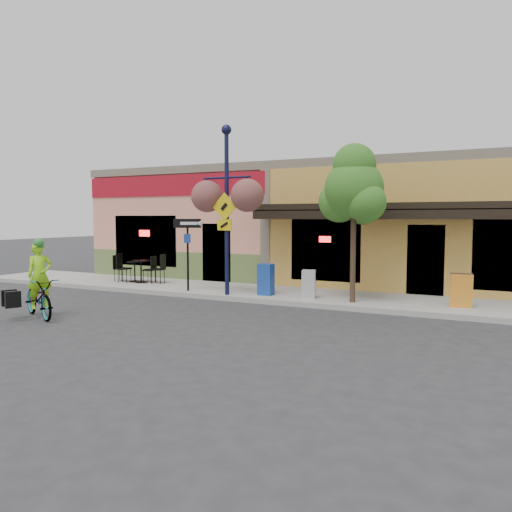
{
  "coord_description": "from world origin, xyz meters",
  "views": [
    {
      "loc": [
        6.41,
        -12.5,
        2.5
      ],
      "look_at": [
        0.05,
        0.5,
        1.4
      ],
      "focal_mm": 35.0,
      "sensor_mm": 36.0,
      "label": 1
    }
  ],
  "objects_px": {
    "lamp_post": "(227,210)",
    "newspaper_box_grey": "(309,284)",
    "bicycle": "(39,298)",
    "newspaper_box_blue": "(266,279)",
    "building": "(329,224)",
    "one_way_sign": "(188,255)",
    "street_tree": "(353,223)",
    "cyclist_rider": "(40,285)"
  },
  "relations": [
    {
      "from": "lamp_post",
      "to": "newspaper_box_grey",
      "type": "distance_m",
      "value": 3.33
    },
    {
      "from": "bicycle",
      "to": "newspaper_box_blue",
      "type": "height_order",
      "value": "newspaper_box_blue"
    },
    {
      "from": "bicycle",
      "to": "newspaper_box_blue",
      "type": "relative_size",
      "value": 1.99
    },
    {
      "from": "building",
      "to": "newspaper_box_grey",
      "type": "xyz_separation_m",
      "value": [
        1.42,
        -6.26,
        -1.69
      ]
    },
    {
      "from": "building",
      "to": "one_way_sign",
      "type": "relative_size",
      "value": 7.81
    },
    {
      "from": "lamp_post",
      "to": "bicycle",
      "type": "bearing_deg",
      "value": -120.4
    },
    {
      "from": "building",
      "to": "one_way_sign",
      "type": "xyz_separation_m",
      "value": [
        -2.62,
        -6.55,
        -0.94
      ]
    },
    {
      "from": "building",
      "to": "newspaper_box_blue",
      "type": "relative_size",
      "value": 19.03
    },
    {
      "from": "newspaper_box_blue",
      "to": "street_tree",
      "type": "height_order",
      "value": "street_tree"
    },
    {
      "from": "cyclist_rider",
      "to": "bicycle",
      "type": "bearing_deg",
      "value": 114.37
    },
    {
      "from": "bicycle",
      "to": "street_tree",
      "type": "distance_m",
      "value": 8.5
    },
    {
      "from": "lamp_post",
      "to": "newspaper_box_grey",
      "type": "xyz_separation_m",
      "value": [
        2.49,
        0.46,
        -2.17
      ]
    },
    {
      "from": "lamp_post",
      "to": "street_tree",
      "type": "height_order",
      "value": "lamp_post"
    },
    {
      "from": "cyclist_rider",
      "to": "newspaper_box_grey",
      "type": "bearing_deg",
      "value": -22.41
    },
    {
      "from": "newspaper_box_blue",
      "to": "street_tree",
      "type": "bearing_deg",
      "value": -5.1
    },
    {
      "from": "street_tree",
      "to": "bicycle",
      "type": "bearing_deg",
      "value": -143.98
    },
    {
      "from": "bicycle",
      "to": "lamp_post",
      "type": "xyz_separation_m",
      "value": [
        2.87,
        4.53,
        2.23
      ]
    },
    {
      "from": "one_way_sign",
      "to": "cyclist_rider",
      "type": "bearing_deg",
      "value": -129.38
    },
    {
      "from": "bicycle",
      "to": "newspaper_box_blue",
      "type": "distance_m",
      "value": 6.39
    },
    {
      "from": "one_way_sign",
      "to": "newspaper_box_blue",
      "type": "bearing_deg",
      "value": -17.54
    },
    {
      "from": "cyclist_rider",
      "to": "newspaper_box_blue",
      "type": "xyz_separation_m",
      "value": [
        3.91,
        5.01,
        -0.2
      ]
    },
    {
      "from": "bicycle",
      "to": "lamp_post",
      "type": "bearing_deg",
      "value": -8.0
    },
    {
      "from": "building",
      "to": "one_way_sign",
      "type": "bearing_deg",
      "value": -111.81
    },
    {
      "from": "bicycle",
      "to": "newspaper_box_grey",
      "type": "bearing_deg",
      "value": -22.68
    },
    {
      "from": "building",
      "to": "lamp_post",
      "type": "distance_m",
      "value": 6.82
    },
    {
      "from": "lamp_post",
      "to": "street_tree",
      "type": "xyz_separation_m",
      "value": [
        3.83,
        0.35,
        -0.36
      ]
    },
    {
      "from": "bicycle",
      "to": "lamp_post",
      "type": "height_order",
      "value": "lamp_post"
    },
    {
      "from": "newspaper_box_grey",
      "to": "cyclist_rider",
      "type": "bearing_deg",
      "value": -151.36
    },
    {
      "from": "building",
      "to": "one_way_sign",
      "type": "distance_m",
      "value": 7.12
    },
    {
      "from": "cyclist_rider",
      "to": "newspaper_box_blue",
      "type": "bearing_deg",
      "value": -13.61
    },
    {
      "from": "building",
      "to": "cyclist_rider",
      "type": "distance_m",
      "value": 11.99
    },
    {
      "from": "building",
      "to": "street_tree",
      "type": "height_order",
      "value": "street_tree"
    },
    {
      "from": "bicycle",
      "to": "newspaper_box_blue",
      "type": "bearing_deg",
      "value": -13.96
    },
    {
      "from": "building",
      "to": "newspaper_box_grey",
      "type": "bearing_deg",
      "value": -77.26
    },
    {
      "from": "building",
      "to": "bicycle",
      "type": "bearing_deg",
      "value": -109.31
    },
    {
      "from": "newspaper_box_blue",
      "to": "lamp_post",
      "type": "bearing_deg",
      "value": -158.38
    },
    {
      "from": "building",
      "to": "cyclist_rider",
      "type": "xyz_separation_m",
      "value": [
        -3.89,
        -11.25,
        -1.43
      ]
    },
    {
      "from": "cyclist_rider",
      "to": "newspaper_box_blue",
      "type": "relative_size",
      "value": 1.72
    },
    {
      "from": "building",
      "to": "newspaper_box_grey",
      "type": "height_order",
      "value": "building"
    },
    {
      "from": "newspaper_box_grey",
      "to": "one_way_sign",
      "type": "bearing_deg",
      "value": 169.51
    },
    {
      "from": "cyclist_rider",
      "to": "lamp_post",
      "type": "height_order",
      "value": "lamp_post"
    },
    {
      "from": "lamp_post",
      "to": "newspaper_box_grey",
      "type": "relative_size",
      "value": 6.23
    }
  ]
}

